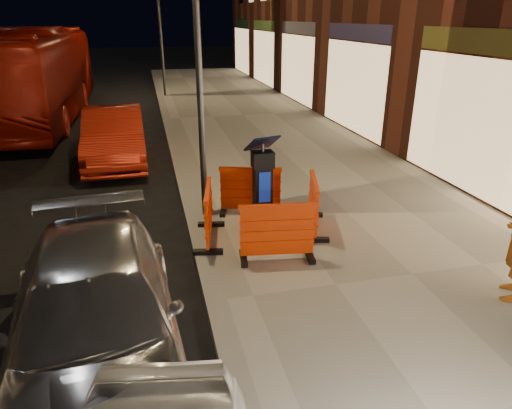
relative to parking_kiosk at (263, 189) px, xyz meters
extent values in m
plane|color=black|center=(-1.13, -1.88, -1.00)|extent=(120.00, 120.00, 0.00)
cube|color=gray|center=(1.87, -1.88, -0.93)|extent=(6.00, 60.00, 0.15)
cube|color=slate|center=(-1.13, -1.88, -0.93)|extent=(0.30, 60.00, 0.15)
cube|color=black|center=(0.00, 0.00, 0.00)|extent=(0.64, 0.64, 1.70)
cube|color=#F53605|center=(0.00, -0.95, -0.38)|extent=(1.28, 0.67, 0.95)
cube|color=#F53605|center=(0.00, 0.95, -0.38)|extent=(1.31, 0.82, 0.95)
cube|color=#F53605|center=(-0.95, 0.00, -0.38)|extent=(0.73, 1.29, 0.95)
cube|color=#F53605|center=(0.95, 0.00, -0.38)|extent=(0.80, 1.31, 0.95)
imported|color=silver|center=(-2.59, -2.61, -1.00)|extent=(2.24, 4.72, 1.33)
imported|color=#AB2010|center=(-2.75, 5.67, -1.00)|extent=(1.69, 4.48, 1.46)
imported|color=maroon|center=(-5.85, 12.24, -1.00)|extent=(2.94, 12.29, 3.42)
cylinder|color=#3F3F44|center=(-0.88, 1.12, 2.15)|extent=(0.12, 0.12, 6.00)
cylinder|color=#3F3F44|center=(-0.88, 16.12, 2.15)|extent=(0.12, 0.12, 6.00)
camera|label=1|loc=(-1.82, -7.15, 2.77)|focal=32.00mm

